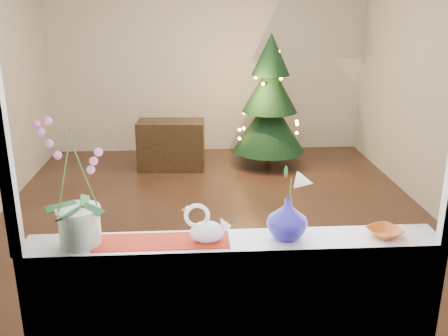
# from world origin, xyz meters

# --- Properties ---
(ground) EXTENTS (5.00, 5.00, 0.00)m
(ground) POSITION_xyz_m (0.00, 0.00, 0.00)
(ground) COLOR #321D14
(ground) RESTS_ON ground
(wall_back) EXTENTS (4.50, 0.10, 2.70)m
(wall_back) POSITION_xyz_m (0.00, 2.50, 1.35)
(wall_back) COLOR beige
(wall_back) RESTS_ON ground
(wall_front) EXTENTS (4.50, 0.10, 2.70)m
(wall_front) POSITION_xyz_m (0.00, -2.50, 1.35)
(wall_front) COLOR beige
(wall_front) RESTS_ON ground
(wall_right) EXTENTS (0.10, 5.00, 2.70)m
(wall_right) POSITION_xyz_m (2.25, 0.00, 1.35)
(wall_right) COLOR beige
(wall_right) RESTS_ON ground
(window_apron) EXTENTS (2.20, 0.08, 0.88)m
(window_apron) POSITION_xyz_m (0.00, -2.46, 0.44)
(window_apron) COLOR white
(window_apron) RESTS_ON ground
(windowsill) EXTENTS (2.20, 0.26, 0.04)m
(windowsill) POSITION_xyz_m (0.00, -2.37, 0.90)
(windowsill) COLOR white
(windowsill) RESTS_ON window_apron
(window_frame) EXTENTS (2.22, 0.06, 1.60)m
(window_frame) POSITION_xyz_m (0.00, -2.47, 1.70)
(window_frame) COLOR white
(window_frame) RESTS_ON windowsill
(runner) EXTENTS (0.70, 0.20, 0.01)m
(runner) POSITION_xyz_m (-0.38, -2.37, 0.92)
(runner) COLOR maroon
(runner) RESTS_ON windowsill
(orchid_pot) EXTENTS (0.28, 0.28, 0.67)m
(orchid_pot) POSITION_xyz_m (-0.80, -2.37, 1.25)
(orchid_pot) COLOR beige
(orchid_pot) RESTS_ON windowsill
(swan) EXTENTS (0.26, 0.17, 0.20)m
(swan) POSITION_xyz_m (-0.15, -2.39, 1.02)
(swan) COLOR white
(swan) RESTS_ON windowsill
(blue_vase) EXTENTS (0.29, 0.29, 0.25)m
(blue_vase) POSITION_xyz_m (0.28, -2.36, 1.05)
(blue_vase) COLOR navy
(blue_vase) RESTS_ON windowsill
(lily) EXTENTS (0.14, 0.08, 0.19)m
(lily) POSITION_xyz_m (0.28, -2.36, 1.27)
(lily) COLOR silver
(lily) RESTS_ON blue_vase
(paperweight) EXTENTS (0.10, 0.10, 0.07)m
(paperweight) POSITION_xyz_m (0.28, -2.38, 0.96)
(paperweight) COLOR silver
(paperweight) RESTS_ON windowsill
(amber_dish) EXTENTS (0.20, 0.20, 0.04)m
(amber_dish) POSITION_xyz_m (0.80, -2.38, 0.94)
(amber_dish) COLOR #A74E15
(amber_dish) RESTS_ON windowsill
(xmas_tree) EXTENTS (1.18, 1.18, 1.75)m
(xmas_tree) POSITION_xyz_m (0.80, 1.70, 0.87)
(xmas_tree) COLOR black
(xmas_tree) RESTS_ON ground
(side_table) EXTENTS (0.88, 0.48, 0.64)m
(side_table) POSITION_xyz_m (-0.50, 1.62, 0.32)
(side_table) COLOR black
(side_table) RESTS_ON ground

